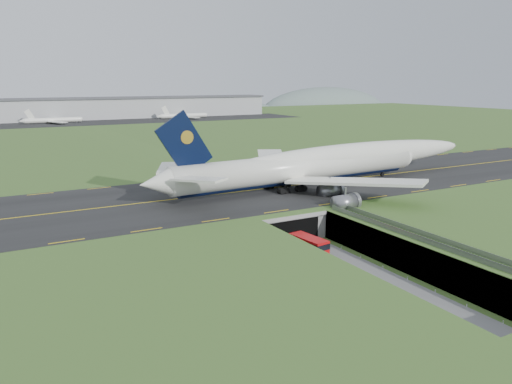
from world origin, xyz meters
TOP-DOWN VIEW (x-y plane):
  - ground at (0.00, 0.00)m, footprint 900.00×900.00m
  - airfield_deck at (0.00, 0.00)m, footprint 800.00×800.00m
  - trench_road at (0.00, -7.50)m, footprint 12.00×75.00m
  - taxiway at (0.00, 33.00)m, footprint 800.00×44.00m
  - tunnel_portal at (0.00, 16.71)m, footprint 17.00×22.30m
  - guideway at (11.00, -19.11)m, footprint 3.00×53.00m
  - jumbo_jet at (23.68, 29.99)m, footprint 104.25×65.19m
  - shuttle_tram at (-1.47, 0.67)m, footprint 4.27×8.92m
  - cargo_terminal at (-0.08, 299.41)m, footprint 320.00×67.00m
  - distant_hills at (64.38, 430.00)m, footprint 700.00×91.00m

SIDE VIEW (x-z plane):
  - distant_hills at x=64.38m, z-range -34.00..26.00m
  - ground at x=0.00m, z-range 0.00..0.00m
  - trench_road at x=0.00m, z-range 0.00..0.20m
  - shuttle_tram at x=-1.47m, z-range 0.16..3.64m
  - airfield_deck at x=0.00m, z-range 0.00..6.00m
  - tunnel_portal at x=0.00m, z-range 0.33..6.33m
  - guideway at x=11.00m, z-range 1.80..8.85m
  - taxiway at x=0.00m, z-range 6.00..6.18m
  - jumbo_jet at x=23.68m, z-range 1.03..22.63m
  - cargo_terminal at x=-0.08m, z-range 6.16..21.76m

